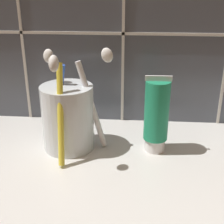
% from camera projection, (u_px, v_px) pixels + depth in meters
% --- Properties ---
extents(sink_counter, '(0.74, 0.31, 0.02)m').
position_uv_depth(sink_counter, '(106.00, 165.00, 0.48)').
color(sink_counter, silver).
rests_on(sink_counter, ground).
extents(toothbrush_cup, '(0.11, 0.12, 0.17)m').
position_uv_depth(toothbrush_cup, '(68.00, 116.00, 0.50)').
color(toothbrush_cup, silver).
rests_on(toothbrush_cup, sink_counter).
extents(toothpaste_tube, '(0.04, 0.04, 0.12)m').
position_uv_depth(toothpaste_tube, '(156.00, 115.00, 0.48)').
color(toothpaste_tube, white).
rests_on(toothpaste_tube, sink_counter).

